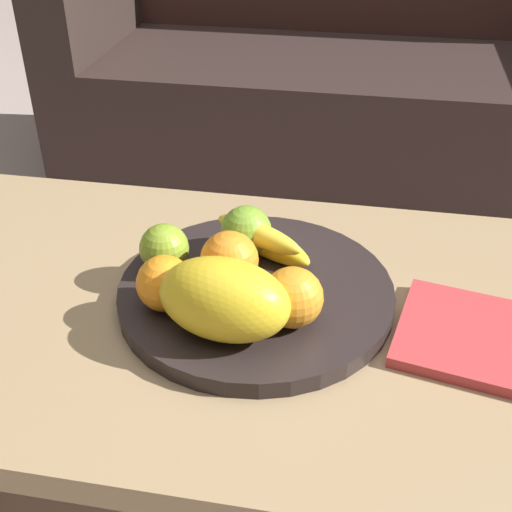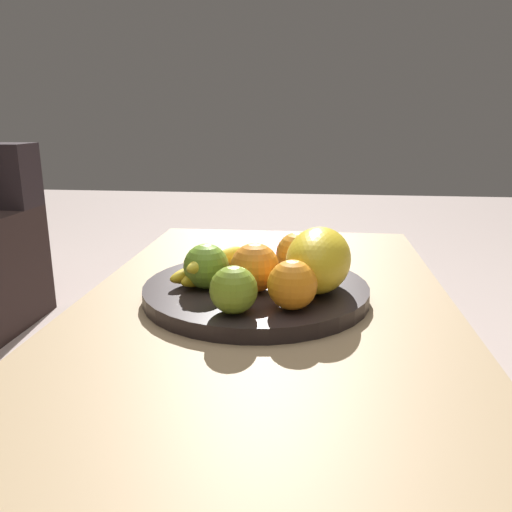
{
  "view_description": "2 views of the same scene",
  "coord_description": "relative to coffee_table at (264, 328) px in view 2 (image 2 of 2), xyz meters",
  "views": [
    {
      "loc": [
        0.16,
        -0.72,
        0.98
      ],
      "look_at": [
        0.03,
        0.02,
        0.48
      ],
      "focal_mm": 46.55,
      "sensor_mm": 36.0,
      "label": 1
    },
    {
      "loc": [
        -0.8,
        -0.08,
        0.71
      ],
      "look_at": [
        0.03,
        0.02,
        0.48
      ],
      "focal_mm": 35.92,
      "sensor_mm": 36.0,
      "label": 2
    }
  ],
  "objects": [
    {
      "name": "ground_plane",
      "position": [
        0.0,
        0.0,
        -0.36
      ],
      "size": [
        8.0,
        8.0,
        0.0
      ],
      "primitive_type": "plane",
      "color": "#B09C94"
    },
    {
      "name": "coffee_table",
      "position": [
        0.0,
        0.0,
        0.0
      ],
      "size": [
        1.13,
        0.64,
        0.41
      ],
      "color": "#9F825C",
      "rests_on": "ground_plane"
    },
    {
      "name": "fruit_bowl",
      "position": [
        0.03,
        0.02,
        0.06
      ],
      "size": [
        0.39,
        0.39,
        0.03
      ],
      "primitive_type": "cylinder",
      "color": "black",
      "rests_on": "coffee_table"
    },
    {
      "name": "melon_large_front",
      "position": [
        0.01,
        -0.09,
        0.12
      ],
      "size": [
        0.18,
        0.13,
        0.1
      ],
      "primitive_type": "ellipsoid",
      "rotation": [
        0.0,
        0.0,
        -0.15
      ],
      "color": "yellow",
      "rests_on": "fruit_bowl"
    },
    {
      "name": "orange_front",
      "position": [
        -0.01,
        0.01,
        0.11
      ],
      "size": [
        0.08,
        0.08,
        0.08
      ],
      "primitive_type": "sphere",
      "color": "orange",
      "rests_on": "fruit_bowl"
    },
    {
      "name": "orange_left",
      "position": [
        0.09,
        -0.05,
        0.11
      ],
      "size": [
        0.08,
        0.08,
        0.08
      ],
      "primitive_type": "sphere",
      "color": "orange",
      "rests_on": "fruit_bowl"
    },
    {
      "name": "orange_right",
      "position": [
        -0.08,
        -0.05,
        0.11
      ],
      "size": [
        0.08,
        0.08,
        0.08
      ],
      "primitive_type": "sphere",
      "color": "orange",
      "rests_on": "fruit_bowl"
    },
    {
      "name": "apple_front",
      "position": [
        -0.0,
        0.1,
        0.11
      ],
      "size": [
        0.08,
        0.08,
        0.08
      ],
      "primitive_type": "sphere",
      "color": "olive",
      "rests_on": "fruit_bowl"
    },
    {
      "name": "apple_left",
      "position": [
        -0.11,
        0.03,
        0.1
      ],
      "size": [
        0.07,
        0.07,
        0.07
      ],
      "primitive_type": "sphere",
      "color": "olive",
      "rests_on": "fruit_bowl"
    },
    {
      "name": "banana_bunch",
      "position": [
        0.03,
        0.09,
        0.09
      ],
      "size": [
        0.16,
        0.14,
        0.06
      ],
      "color": "yellow",
      "rests_on": "fruit_bowl"
    },
    {
      "name": "magazine",
      "position": [
        0.35,
        -0.03,
        0.05
      ],
      "size": [
        0.28,
        0.23,
        0.02
      ],
      "primitive_type": "cube",
      "rotation": [
        0.0,
        0.0,
        -0.2
      ],
      "color": "#C0393D",
      "rests_on": "coffee_table"
    }
  ]
}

